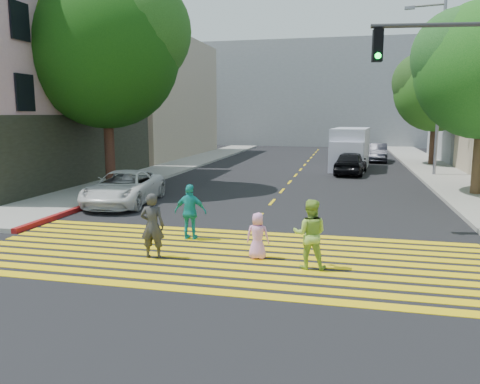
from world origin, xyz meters
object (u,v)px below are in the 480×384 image
(silver_car, at_px, (348,149))
(tree_right_far, at_px, (438,86))
(pedestrian_woman, at_px, (310,234))
(white_van, at_px, (350,150))
(pedestrian_child, at_px, (258,236))
(white_sedan, at_px, (124,188))
(dark_car_parked, at_px, (377,153))
(traffic_signal, at_px, (479,92))
(tree_left, at_px, (107,45))
(dark_car_near, at_px, (351,163))
(pedestrian_man, at_px, (152,226))
(pedestrian_extra, at_px, (190,212))

(silver_car, bearing_deg, tree_right_far, 135.94)
(pedestrian_woman, bearing_deg, white_van, -94.20)
(pedestrian_child, distance_m, white_sedan, 8.97)
(tree_right_far, height_order, silver_car, tree_right_far)
(pedestrian_child, relative_size, dark_car_parked, 0.28)
(tree_right_far, height_order, traffic_signal, tree_right_far)
(tree_left, relative_size, white_sedan, 2.08)
(pedestrian_woman, height_order, dark_car_parked, pedestrian_woman)
(dark_car_parked, bearing_deg, white_van, -107.23)
(dark_car_near, distance_m, silver_car, 11.43)
(pedestrian_child, bearing_deg, dark_car_near, -97.88)
(pedestrian_man, height_order, pedestrian_extra, pedestrian_man)
(tree_right_far, xyz_separation_m, pedestrian_woman, (-6.71, -24.56, -4.76))
(pedestrian_woman, distance_m, pedestrian_child, 1.44)
(pedestrian_child, relative_size, traffic_signal, 0.18)
(pedestrian_man, relative_size, pedestrian_child, 1.40)
(pedestrian_extra, xyz_separation_m, dark_car_parked, (6.63, 25.14, -0.11))
(tree_right_far, xyz_separation_m, pedestrian_child, (-8.05, -24.10, -5.00))
(tree_right_far, xyz_separation_m, dark_car_parked, (-3.69, 2.45, -4.89))
(tree_left, xyz_separation_m, pedestrian_woman, (10.42, -10.04, -6.00))
(pedestrian_woman, relative_size, white_van, 0.28)
(pedestrian_man, xyz_separation_m, pedestrian_child, (2.62, 0.51, -0.24))
(tree_right_far, bearing_deg, silver_car, 138.21)
(tree_right_far, relative_size, silver_car, 1.66)
(silver_car, bearing_deg, pedestrian_extra, 78.67)
(pedestrian_woman, distance_m, dark_car_near, 18.40)
(tree_left, height_order, tree_right_far, tree_left)
(pedestrian_child, distance_m, dark_car_parked, 26.91)
(dark_car_parked, bearing_deg, pedestrian_extra, -102.23)
(tree_right_far, distance_m, traffic_signal, 20.34)
(dark_car_parked, xyz_separation_m, traffic_signal, (1.47, -22.63, 3.58))
(traffic_signal, bearing_deg, pedestrian_extra, -169.77)
(pedestrian_man, distance_m, dark_car_near, 19.08)
(white_sedan, relative_size, dark_car_near, 1.16)
(pedestrian_extra, bearing_deg, pedestrian_child, 145.73)
(pedestrian_woman, relative_size, traffic_signal, 0.25)
(dark_car_near, xyz_separation_m, white_van, (-0.06, 2.86, 0.57))
(tree_right_far, relative_size, pedestrian_extra, 5.09)
(tree_left, distance_m, silver_car, 23.56)
(tree_right_far, height_order, pedestrian_child, tree_right_far)
(pedestrian_woman, xyz_separation_m, white_sedan, (-8.02, 6.44, -0.16))
(traffic_signal, bearing_deg, pedestrian_child, -153.06)
(tree_right_far, xyz_separation_m, dark_car_near, (-5.70, -6.19, -4.88))
(silver_car, xyz_separation_m, white_van, (0.10, -8.57, 0.57))
(pedestrian_woman, distance_m, dark_car_parked, 27.18)
(white_sedan, xyz_separation_m, white_van, (8.96, 14.79, 0.61))
(pedestrian_man, height_order, white_sedan, pedestrian_man)
(tree_right_far, height_order, white_sedan, tree_right_far)
(tree_left, relative_size, pedestrian_extra, 6.22)
(dark_car_near, xyz_separation_m, traffic_signal, (3.48, -13.99, 3.56))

